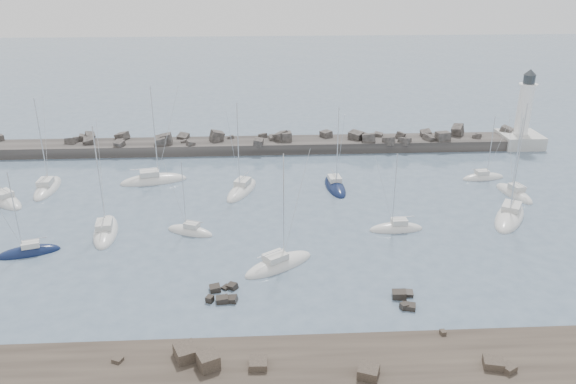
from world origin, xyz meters
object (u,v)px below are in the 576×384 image
at_px(sailboat_2, 29,253).
at_px(sailboat_10, 514,194).
at_px(sailboat_1, 5,201).
at_px(sailboat_7, 279,265).
at_px(sailboat_13, 483,178).
at_px(sailboat_5, 190,232).
at_px(sailboat_11, 509,217).
at_px(lighthouse, 521,129).
at_px(sailboat_6, 242,191).
at_px(sailboat_14, 48,189).
at_px(sailboat_3, 106,232).
at_px(sailboat_4, 154,181).
at_px(sailboat_9, 396,229).
at_px(sailboat_8, 335,187).

distance_m(sailboat_2, sailboat_10, 64.98).
bearing_deg(sailboat_1, sailboat_10, -1.16).
height_order(sailboat_2, sailboat_7, sailboat_7).
bearing_deg(sailboat_13, sailboat_5, -159.41).
bearing_deg(sailboat_11, sailboat_5, -177.20).
distance_m(lighthouse, sailboat_5, 64.82).
relative_size(sailboat_6, sailboat_14, 0.98).
relative_size(sailboat_6, sailboat_7, 1.03).
xyz_separation_m(sailboat_11, sailboat_13, (1.92, 14.28, -0.01)).
distance_m(sailboat_2, sailboat_7, 29.04).
relative_size(sailboat_5, sailboat_13, 0.93).
bearing_deg(sailboat_11, sailboat_3, -178.27).
xyz_separation_m(sailboat_10, sailboat_14, (-67.94, 5.66, 0.00)).
bearing_deg(sailboat_4, sailboat_7, -55.68).
xyz_separation_m(sailboat_3, sailboat_4, (3.02, 17.23, 0.01)).
bearing_deg(sailboat_2, sailboat_9, 4.91).
relative_size(sailboat_9, sailboat_10, 0.89).
height_order(lighthouse, sailboat_7, lighthouse).
bearing_deg(sailboat_3, sailboat_10, 9.40).
relative_size(sailboat_2, sailboat_13, 1.01).
distance_m(sailboat_4, sailboat_10, 53.44).
xyz_separation_m(sailboat_3, sailboat_5, (10.46, -0.45, -0.01)).
xyz_separation_m(lighthouse, sailboat_11, (-14.64, -30.30, -2.95)).
bearing_deg(sailboat_6, sailboat_5, -115.07).
bearing_deg(sailboat_11, sailboat_4, 162.25).
bearing_deg(sailboat_6, lighthouse, 21.04).
bearing_deg(sailboat_4, sailboat_2, -115.62).
xyz_separation_m(sailboat_3, sailboat_13, (53.84, 15.85, -0.02)).
height_order(lighthouse, sailboat_11, sailboat_11).
bearing_deg(sailboat_8, sailboat_2, -154.36).
xyz_separation_m(sailboat_8, sailboat_9, (5.81, -14.46, -0.00)).
height_order(sailboat_9, sailboat_14, sailboat_14).
height_order(sailboat_6, sailboat_9, sailboat_6).
relative_size(sailboat_3, sailboat_5, 1.46).
bearing_deg(sailboat_7, sailboat_3, 156.25).
bearing_deg(sailboat_3, sailboat_6, 37.32).
height_order(lighthouse, sailboat_4, sailboat_4).
height_order(lighthouse, sailboat_1, lighthouse).
bearing_deg(sailboat_3, sailboat_1, 147.14).
distance_m(sailboat_3, sailboat_9, 36.25).
distance_m(sailboat_7, sailboat_14, 41.09).
distance_m(sailboat_6, sailboat_8, 13.85).
relative_size(lighthouse, sailboat_3, 1.00).
bearing_deg(sailboat_10, sailboat_2, -167.46).
bearing_deg(sailboat_13, sailboat_1, -175.83).
height_order(sailboat_6, sailboat_11, sailboat_11).
xyz_separation_m(sailboat_1, sailboat_13, (70.43, 5.13, -0.01)).
height_order(sailboat_5, sailboat_9, sailboat_9).
relative_size(sailboat_8, sailboat_13, 1.24).
distance_m(sailboat_6, sailboat_9, 23.97).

